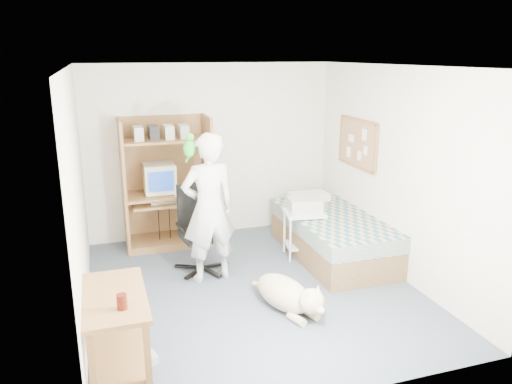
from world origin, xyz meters
The scene contains 20 objects.
floor centered at (0.00, 0.00, 0.00)m, with size 4.00×4.00×0.00m, color #444E5D.
wall_back centered at (0.00, 2.00, 1.25)m, with size 3.60×0.02×2.50m, color silver.
wall_right centered at (1.80, 0.00, 1.25)m, with size 0.02×4.00×2.50m, color silver.
wall_left centered at (-1.80, 0.00, 1.25)m, with size 0.02×4.00×2.50m, color silver.
ceiling centered at (0.00, 0.00, 2.50)m, with size 3.60×4.00×0.02m, color white.
computer_hutch centered at (-0.70, 1.74, 0.82)m, with size 1.20×0.63×1.80m.
bed centered at (1.30, 0.62, 0.29)m, with size 1.02×2.02×0.66m.
side_desk centered at (-1.55, -1.20, 0.49)m, with size 0.50×1.00×0.75m.
corkboard centered at (1.77, 0.90, 1.45)m, with size 0.04×0.94×0.66m.
office_chair centered at (-0.46, 0.72, 0.38)m, with size 0.60×0.60×1.07m.
person centered at (-0.41, 0.41, 0.89)m, with size 0.65×0.43×1.78m, color silver.
parrot centered at (-0.61, 0.42, 1.63)m, with size 0.13×0.23×0.36m.
dog centered at (0.20, -0.59, 0.19)m, with size 0.60×1.10×0.43m.
printer_cart centered at (0.94, 0.72, 0.41)m, with size 0.57×0.48×0.62m.
printer centered at (0.94, 0.72, 0.71)m, with size 0.42×0.32×0.18m, color #B4B4AF.
crt_monitor centered at (-0.80, 1.75, 0.97)m, with size 0.42×0.45×0.40m.
keyboard centered at (-0.73, 1.58, 0.67)m, with size 0.45×0.16×0.03m, color beige.
pencil_cup centered at (-0.39, 1.65, 0.82)m, with size 0.08×0.08×0.12m, color gold.
drink_glass centered at (-1.50, -1.45, 0.81)m, with size 0.08×0.08×0.12m, color #41130A.
floor_box_b centered at (-1.34, -1.06, 0.04)m, with size 0.18×0.22×0.08m, color #AFAFAA.
Camera 1 is at (-1.58, -5.02, 2.63)m, focal length 35.00 mm.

